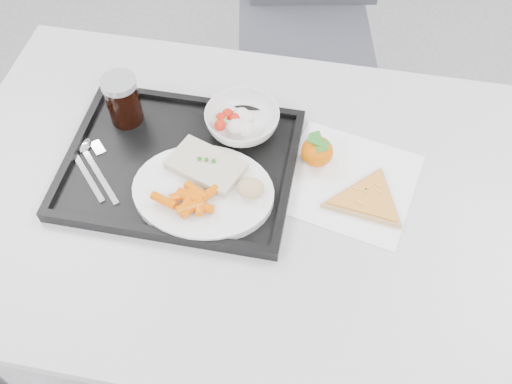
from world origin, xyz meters
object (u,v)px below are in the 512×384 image
Objects in this scene: salad_bowl at (242,121)px; tangerine at (317,151)px; chair at (311,6)px; dinner_plate at (203,192)px; pizza_slice at (368,199)px; tray at (181,165)px; cola_glass at (123,99)px; table at (246,211)px.

salad_bowl is 2.15× the size of tangerine.
chair is 13.17× the size of tangerine.
dinner_plate is (-0.10, -0.92, 0.24)m from chair.
chair is 0.92m from pizza_slice.
dinner_plate is at bearing -102.33° from salad_bowl.
tray is at bearing -100.85° from chair.
table is at bearing -24.99° from cola_glass.
chair is at bearing 97.12° from tangerine.
tray is 2.96× the size of salad_bowl.
pizza_slice is (0.27, -0.13, -0.03)m from salad_bowl.
dinner_plate is 3.82× the size of tangerine.
salad_bowl reaches higher than table.
dinner_plate is 2.50× the size of cola_glass.
tray is 4.17× the size of cola_glass.
chair is at bearing 85.29° from salad_bowl.
table is 0.25m from pizza_slice.
pizza_slice is (0.23, 0.02, 0.08)m from table.
chair is at bearing 88.39° from table.
salad_bowl is at bearing -94.71° from chair.
salad_bowl is (-0.06, -0.74, 0.25)m from chair.
tangerine is at bearing -4.63° from cola_glass.
salad_bowl is (0.04, 0.18, 0.01)m from dinner_plate.
tray is 0.15m from salad_bowl.
tangerine is at bearing 38.16° from table.
table is at bearing -14.12° from tray.
tangerine is (0.12, 0.10, 0.10)m from table.
table is 0.34m from cola_glass.
salad_bowl is at bearing 103.89° from table.
tangerine is (0.20, 0.13, 0.01)m from dinner_plate.
dinner_plate is at bearing -147.07° from tangerine.
pizza_slice is at bearing 4.62° from table.
tray reaches higher than pizza_slice.
salad_bowl reaches higher than pizza_slice.
tangerine is at bearing 144.16° from pizza_slice.
tray is 1.92× the size of pizza_slice.
cola_glass reaches higher than dinner_plate.
tray is 0.18m from cola_glass.
salad_bowl is at bearing 154.60° from pizza_slice.
table is 2.67× the size of tray.
cola_glass is (-0.30, -0.76, 0.28)m from chair.
chair reaches higher than table.
dinner_plate is at bearing -157.20° from table.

